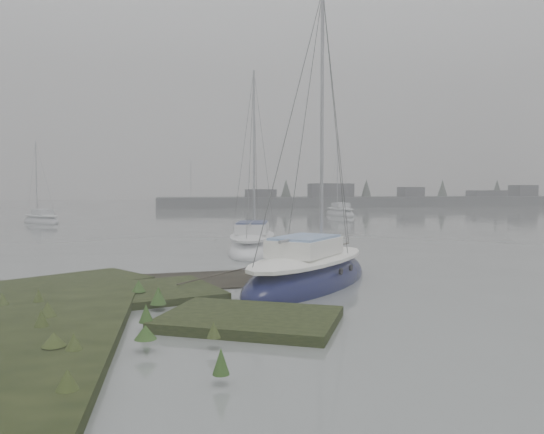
{
  "coord_description": "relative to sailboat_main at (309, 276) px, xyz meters",
  "views": [
    {
      "loc": [
        -0.89,
        -11.14,
        2.81
      ],
      "look_at": [
        2.14,
        6.34,
        1.8
      ],
      "focal_mm": 35.0,
      "sensor_mm": 36.0,
      "label": 1
    }
  ],
  "objects": [
    {
      "name": "sailboat_far_b",
      "position": [
        11.85,
        35.43,
        -0.03
      ],
      "size": [
        2.28,
        5.9,
        8.16
      ],
      "rotation": [
        0.0,
        0.0,
        0.07
      ],
      "color": "#AAAEB4",
      "rests_on": "ground"
    },
    {
      "name": "sailboat_far_a",
      "position": [
        -14.31,
        29.12,
        -0.07
      ],
      "size": [
        4.29,
        4.79,
        6.87
      ],
      "rotation": [
        0.0,
        0.0,
        0.68
      ],
      "color": "#AEB2B9",
      "rests_on": "ground"
    },
    {
      "name": "ground",
      "position": [
        -2.71,
        26.57,
        -0.29
      ],
      "size": [
        160.0,
        160.0,
        0.0
      ],
      "primitive_type": "plane",
      "color": "slate",
      "rests_on": "ground"
    },
    {
      "name": "far_shoreline",
      "position": [
        24.13,
        58.46,
        0.56
      ],
      "size": [
        60.0,
        8.0,
        4.15
      ],
      "color": "#4C4F51",
      "rests_on": "ground"
    },
    {
      "name": "sailboat_main",
      "position": [
        0.0,
        0.0,
        0.0
      ],
      "size": [
        5.79,
        6.4,
        9.2
      ],
      "rotation": [
        0.0,
        0.0,
        -0.69
      ],
      "color": "#101338",
      "rests_on": "ground"
    },
    {
      "name": "sailboat_far_c",
      "position": [
        -1.57,
        59.86,
        -0.06
      ],
      "size": [
        5.13,
        4.39,
        7.24
      ],
      "rotation": [
        0.0,
        0.0,
        0.94
      ],
      "color": "#A8AEB3",
      "rests_on": "ground"
    },
    {
      "name": "sailboat_white",
      "position": [
        -0.54,
        7.94,
        -0.02
      ],
      "size": [
        3.25,
        6.34,
        8.55
      ],
      "rotation": [
        0.0,
        0.0,
        -0.22
      ],
      "color": "white",
      "rests_on": "ground"
    }
  ]
}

